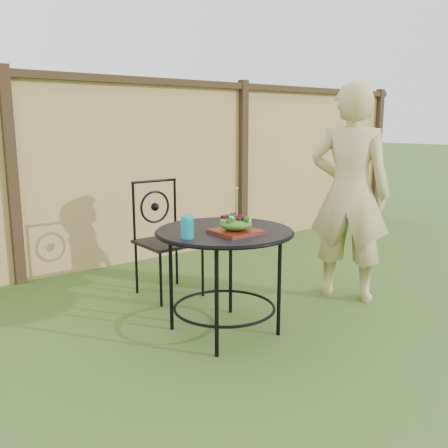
% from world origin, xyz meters
% --- Properties ---
extents(ground, '(60.00, 60.00, 0.00)m').
position_xyz_m(ground, '(0.00, 0.00, 0.00)').
color(ground, '#2A4D18').
rests_on(ground, ground).
extents(fence, '(8.00, 0.12, 1.90)m').
position_xyz_m(fence, '(-0.00, 2.19, 0.95)').
color(fence, '#E9BB73').
rests_on(fence, ground).
extents(patio_table, '(0.92, 0.92, 0.72)m').
position_xyz_m(patio_table, '(-0.50, 0.18, 0.59)').
color(patio_table, black).
rests_on(patio_table, ground).
extents(patio_chair, '(0.46, 0.46, 0.95)m').
position_xyz_m(patio_chair, '(-0.39, 1.13, 0.50)').
color(patio_chair, black).
rests_on(patio_chair, ground).
extents(diner, '(0.67, 0.75, 1.73)m').
position_xyz_m(diner, '(0.73, 0.13, 0.87)').
color(diner, tan).
rests_on(diner, ground).
extents(salad_plate, '(0.27, 0.27, 0.02)m').
position_xyz_m(salad_plate, '(-0.52, 0.04, 0.74)').
color(salad_plate, '#490E0A').
rests_on(salad_plate, patio_table).
extents(salad, '(0.21, 0.21, 0.08)m').
position_xyz_m(salad, '(-0.52, 0.04, 0.79)').
color(salad, '#235614').
rests_on(salad, salad_plate).
extents(fork, '(0.01, 0.01, 0.18)m').
position_xyz_m(fork, '(-0.51, 0.04, 0.92)').
color(fork, silver).
rests_on(fork, salad).
extents(drinking_glass, '(0.08, 0.08, 0.14)m').
position_xyz_m(drinking_glass, '(-0.84, 0.12, 0.79)').
color(drinking_glass, '#0E93A6').
rests_on(drinking_glass, patio_table).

